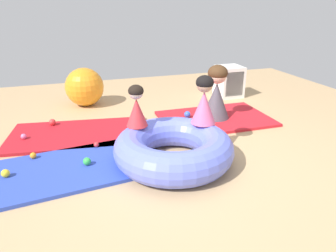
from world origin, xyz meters
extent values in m
plane|color=tan|center=(0.00, 0.00, 0.00)|extent=(8.00, 8.00, 0.00)
cube|color=#2D47B7|center=(-1.35, 0.04, 0.02)|extent=(1.85, 1.16, 0.04)
cube|color=#B21923|center=(-1.06, 0.98, 0.02)|extent=(1.94, 1.22, 0.04)
cube|color=red|center=(0.91, 0.96, 0.02)|extent=(1.60, 1.09, 0.04)
torus|color=#6070E5|center=(-0.12, -0.12, 0.18)|extent=(1.31, 1.31, 0.36)
cone|color=#E5608E|center=(0.30, 0.07, 0.55)|extent=(0.38, 0.38, 0.37)
sphere|color=tan|center=(0.30, 0.07, 0.82)|extent=(0.19, 0.19, 0.19)
ellipsoid|color=black|center=(0.30, 0.07, 0.84)|extent=(0.20, 0.20, 0.16)
cone|color=red|center=(-0.45, 0.22, 0.52)|extent=(0.32, 0.32, 0.32)
sphere|color=beige|center=(-0.45, 0.22, 0.75)|extent=(0.16, 0.16, 0.16)
ellipsoid|color=black|center=(-0.45, 0.22, 0.76)|extent=(0.17, 0.17, 0.13)
cone|color=#4C4751|center=(0.91, 0.96, 0.30)|extent=(0.47, 0.47, 0.53)
sphere|color=beige|center=(0.91, 0.96, 0.69)|extent=(0.26, 0.26, 0.26)
ellipsoid|color=#472D19|center=(0.91, 0.96, 0.72)|extent=(0.29, 0.29, 0.22)
sphere|color=red|center=(-0.90, 0.47, 0.07)|extent=(0.06, 0.06, 0.06)
sphere|color=pink|center=(-1.75, 0.99, 0.07)|extent=(0.07, 0.07, 0.07)
sphere|color=teal|center=(-0.47, 0.59, 0.07)|extent=(0.07, 0.07, 0.07)
sphere|color=orange|center=(-1.60, 0.39, 0.07)|extent=(0.07, 0.07, 0.07)
sphere|color=blue|center=(0.51, 1.09, 0.09)|extent=(0.10, 0.10, 0.10)
sphere|color=yellow|center=(-1.83, 0.05, 0.08)|extent=(0.08, 0.08, 0.08)
sphere|color=green|center=(-1.04, 0.05, 0.08)|extent=(0.09, 0.09, 0.09)
sphere|color=red|center=(-1.41, 1.37, 0.09)|extent=(0.09, 0.09, 0.09)
sphere|color=orange|center=(-0.89, 2.28, 0.32)|extent=(0.64, 0.64, 0.64)
cube|color=white|center=(1.69, 2.03, 0.28)|extent=(0.44, 0.44, 0.56)
cube|color=#2D2D33|center=(1.69, 1.91, 0.28)|extent=(0.34, 0.20, 0.44)
camera|label=1|loc=(-1.12, -3.04, 1.69)|focal=33.61mm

